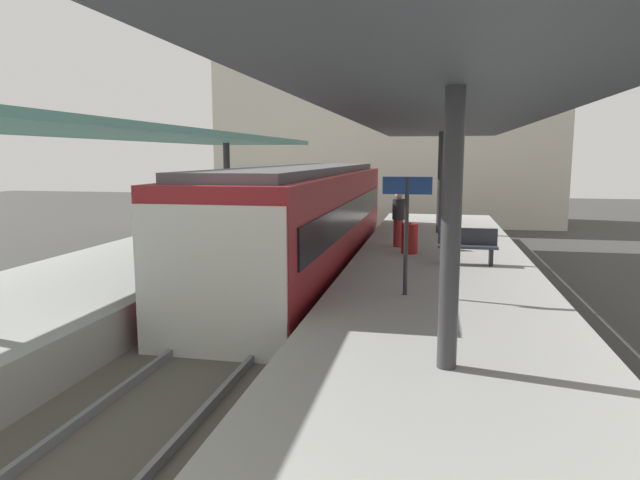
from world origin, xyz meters
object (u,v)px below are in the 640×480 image
commuter_train (306,222)px  litter_bin (410,239)px  passenger_near_bench (399,218)px  platform_bench (467,245)px  platform_sign (407,209)px

commuter_train → litter_bin: 3.04m
litter_bin → passenger_near_bench: bearing=109.0°
platform_bench → passenger_near_bench: (-1.81, 2.31, 0.36)m
litter_bin → platform_bench: bearing=-40.7°
commuter_train → platform_sign: 6.10m
platform_bench → platform_sign: bearing=-111.0°
platform_sign → passenger_near_bench: size_ratio=1.39×
commuter_train → platform_sign: (3.10, -5.17, 0.90)m
litter_bin → commuter_train: bearing=169.9°
platform_bench → passenger_near_bench: 2.95m
passenger_near_bench → platform_sign: bearing=-85.0°
platform_bench → platform_sign: platform_sign is taller
litter_bin → passenger_near_bench: size_ratio=0.50×
platform_bench → platform_sign: size_ratio=0.63×
commuter_train → litter_bin: commuter_train is taller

